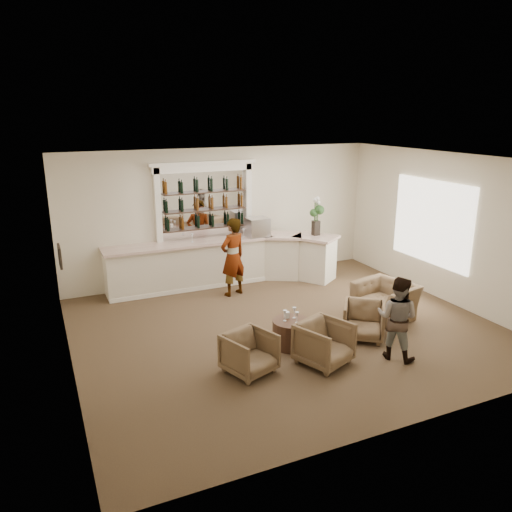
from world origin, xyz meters
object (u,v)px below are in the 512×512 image
at_px(bar_counter, 225,262).
at_px(flower_vase, 316,214).
at_px(armchair_far, 385,301).
at_px(sommelier, 233,257).
at_px(armchair_center, 324,343).
at_px(espresso_machine, 257,227).
at_px(cocktail_table, 291,333).
at_px(armchair_left, 249,353).
at_px(armchair_right, 364,321).
at_px(guest, 397,318).

height_order(bar_counter, flower_vase, flower_vase).
bearing_deg(armchair_far, sommelier, -151.19).
height_order(armchair_center, espresso_machine, espresso_machine).
height_order(cocktail_table, armchair_far, armchair_far).
bearing_deg(espresso_machine, armchair_center, -102.44).
height_order(armchair_center, armchair_far, armchair_center).
bearing_deg(bar_counter, armchair_center, -88.88).
height_order(armchair_center, flower_vase, flower_vase).
height_order(sommelier, armchair_far, sommelier).
bearing_deg(armchair_center, armchair_far, 6.43).
bearing_deg(sommelier, armchair_far, 114.68).
height_order(armchair_left, armchair_far, armchair_far).
height_order(armchair_left, armchair_center, armchair_center).
bearing_deg(armchair_center, armchair_right, 2.73).
relative_size(sommelier, armchair_center, 2.24).
height_order(cocktail_table, sommelier, sommelier).
height_order(bar_counter, sommelier, sommelier).
height_order(guest, armchair_left, guest).
relative_size(armchair_left, armchair_center, 0.93).
relative_size(cocktail_table, flower_vase, 0.71).
height_order(cocktail_table, armchair_left, armchair_left).
bearing_deg(bar_counter, flower_vase, -12.92).
xyz_separation_m(bar_counter, flower_vase, (2.26, -0.52, 1.11)).
xyz_separation_m(armchair_far, flower_vase, (-0.04, 2.80, 1.32)).
height_order(armchair_left, flower_vase, flower_vase).
height_order(sommelier, espresso_machine, sommelier).
distance_m(cocktail_table, armchair_far, 2.44).
distance_m(guest, armchair_far, 1.83).
bearing_deg(bar_counter, guest, -74.58).
distance_m(cocktail_table, armchair_right, 1.44).
distance_m(guest, armchair_left, 2.61).
xyz_separation_m(guest, armchair_center, (-1.24, 0.32, -0.37)).
xyz_separation_m(bar_counter, sommelier, (-0.09, -0.78, 0.34)).
xyz_separation_m(armchair_left, espresso_machine, (2.05, 4.23, 1.03)).
xyz_separation_m(armchair_center, espresso_machine, (0.78, 4.48, 1.00)).
bearing_deg(sommelier, armchair_right, 95.04).
distance_m(espresso_machine, flower_vase, 1.51).
distance_m(bar_counter, flower_vase, 2.57).
xyz_separation_m(armchair_left, armchair_center, (1.27, -0.24, 0.03)).
relative_size(sommelier, espresso_machine, 3.44).
bearing_deg(armchair_left, armchair_right, -12.52).
relative_size(cocktail_table, armchair_left, 0.91).
xyz_separation_m(guest, armchair_left, (-2.52, 0.56, -0.40)).
height_order(guest, armchair_far, guest).
bearing_deg(guest, armchair_center, 40.89).
bearing_deg(armchair_right, cocktail_table, -153.24).
bearing_deg(guest, cocktail_table, 17.18).
bearing_deg(armchair_center, guest, -36.25).
distance_m(cocktail_table, sommelier, 2.99).
relative_size(bar_counter, espresso_machine, 10.77).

